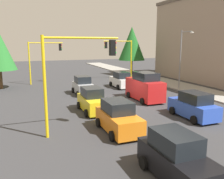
{
  "coord_description": "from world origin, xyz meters",
  "views": [
    {
      "loc": [
        20.0,
        -8.77,
        5.51
      ],
      "look_at": [
        -0.87,
        -0.74,
        1.2
      ],
      "focal_mm": 38.61,
      "sensor_mm": 36.0,
      "label": 1
    }
  ],
  "objects": [
    {
      "name": "traffic_signal_near_right",
      "position": [
        6.0,
        -5.74,
        4.2
      ],
      "size": [
        0.36,
        4.59,
        5.96
      ],
      "color": "yellow",
      "rests_on": "ground"
    },
    {
      "name": "ground_plane",
      "position": [
        0.0,
        0.0,
        0.0
      ],
      "size": [
        120.0,
        120.0,
        0.0
      ],
      "primitive_type": "plane",
      "color": "#353538"
    },
    {
      "name": "car_silver",
      "position": [
        -5.38,
        -2.42,
        0.9
      ],
      "size": [
        3.74,
        1.98,
        1.98
      ],
      "color": "#B2B5BA",
      "rests_on": "ground"
    },
    {
      "name": "traffic_signal_far_right",
      "position": [
        -14.0,
        -5.7,
        4.04
      ],
      "size": [
        0.36,
        4.59,
        5.71
      ],
      "color": "yellow",
      "rests_on": "ground"
    },
    {
      "name": "car_yellow",
      "position": [
        1.63,
        -3.41,
        0.9
      ],
      "size": [
        4.05,
        1.95,
        1.98
      ],
      "color": "yellow",
      "rests_on": "ground"
    },
    {
      "name": "street_lamp_curbside",
      "position": [
        -3.61,
        9.2,
        4.35
      ],
      "size": [
        2.15,
        0.28,
        7.0
      ],
      "color": "slate",
      "rests_on": "ground"
    },
    {
      "name": "tree_roadside_far",
      "position": [
        -18.0,
        9.5,
        5.44
      ],
      "size": [
        4.52,
        4.52,
        8.28
      ],
      "color": "brown",
      "rests_on": "ground"
    },
    {
      "name": "delivery_van_red",
      "position": [
        -0.41,
        2.49,
        1.28
      ],
      "size": [
        4.8,
        2.22,
        2.77
      ],
      "color": "red",
      "rests_on": "ground"
    },
    {
      "name": "sidewalk_kerb",
      "position": [
        -5.0,
        10.5,
        0.07
      ],
      "size": [
        80.0,
        4.0,
        0.15
      ],
      "primitive_type": "cube",
      "color": "gray",
      "rests_on": "ground"
    },
    {
      "name": "traffic_signal_far_left",
      "position": [
        -14.0,
        5.74,
        4.2
      ],
      "size": [
        0.36,
        4.59,
        5.96
      ],
      "color": "yellow",
      "rests_on": "ground"
    },
    {
      "name": "car_white",
      "position": [
        -7.61,
        3.1,
        0.9
      ],
      "size": [
        3.98,
        2.04,
        1.98
      ],
      "color": "white",
      "rests_on": "ground"
    },
    {
      "name": "lane_arrow_near",
      "position": [
        11.51,
        -3.0,
        0.01
      ],
      "size": [
        2.4,
        1.1,
        1.1
      ],
      "color": "silver",
      "rests_on": "ground"
    },
    {
      "name": "car_orange",
      "position": [
        6.57,
        -3.18,
        0.9
      ],
      "size": [
        4.11,
        2.06,
        1.98
      ],
      "color": "orange",
      "rests_on": "ground"
    },
    {
      "name": "car_black",
      "position": [
        12.48,
        -3.06,
        0.9
      ],
      "size": [
        3.92,
        1.93,
        1.98
      ],
      "color": "black",
      "rests_on": "ground"
    },
    {
      "name": "car_blue",
      "position": [
        5.98,
        3.13,
        0.9
      ],
      "size": [
        4.09,
        2.02,
        1.98
      ],
      "color": "blue",
      "rests_on": "ground"
    }
  ]
}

